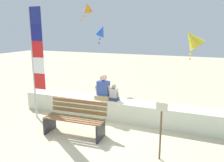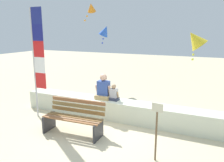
# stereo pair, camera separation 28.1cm
# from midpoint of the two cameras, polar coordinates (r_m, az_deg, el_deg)

# --- Properties ---
(ground_plane) EXTENTS (40.00, 40.00, 0.00)m
(ground_plane) POSITION_cam_midpoint_polar(r_m,az_deg,el_deg) (6.30, -1.71, -12.59)
(ground_plane) COLOR beige
(seawall_ledge) EXTENTS (6.34, 0.61, 0.58)m
(seawall_ledge) POSITION_cam_midpoint_polar(r_m,az_deg,el_deg) (7.06, 2.03, -7.17)
(seawall_ledge) COLOR silver
(seawall_ledge) RESTS_ON ground
(park_bench) EXTENTS (1.63, 0.69, 0.88)m
(park_bench) POSITION_cam_midpoint_polar(r_m,az_deg,el_deg) (6.10, -8.25, -9.31)
(park_bench) COLOR #905B36
(park_bench) RESTS_ON ground
(person_adult) EXTENTS (0.52, 0.38, 0.80)m
(person_adult) POSITION_cam_midpoint_polar(r_m,az_deg,el_deg) (7.05, -1.00, -2.07)
(person_adult) COLOR tan
(person_adult) RESTS_ON seawall_ledge
(person_child) EXTENTS (0.33, 0.24, 0.51)m
(person_child) POSITION_cam_midpoint_polar(r_m,az_deg,el_deg) (6.94, 1.61, -3.28)
(person_child) COLOR #31374F
(person_child) RESTS_ON seawall_ledge
(flag_banner) EXTENTS (0.44, 0.05, 3.35)m
(flag_banner) POSITION_cam_midpoint_polar(r_m,az_deg,el_deg) (7.16, -17.30, 6.36)
(flag_banner) COLOR #B7B7BC
(flag_banner) RESTS_ON ground
(kite_orange) EXTENTS (0.57, 0.58, 0.83)m
(kite_orange) POSITION_cam_midpoint_polar(r_m,az_deg,el_deg) (10.39, -4.46, 17.91)
(kite_orange) COLOR orange
(kite_yellow) EXTENTS (0.87, 0.78, 1.15)m
(kite_yellow) POSITION_cam_midpoint_polar(r_m,az_deg,el_deg) (8.13, 21.15, 9.78)
(kite_yellow) COLOR yellow
(kite_blue) EXTENTS (0.61, 0.58, 0.88)m
(kite_blue) POSITION_cam_midpoint_polar(r_m,az_deg,el_deg) (10.58, -1.02, 12.50)
(kite_blue) COLOR blue
(sign_post) EXTENTS (0.24, 0.05, 1.26)m
(sign_post) POSITION_cam_midpoint_polar(r_m,az_deg,el_deg) (4.84, 12.81, -11.27)
(sign_post) COLOR brown
(sign_post) RESTS_ON ground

